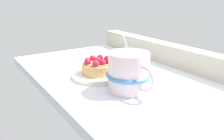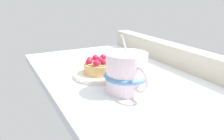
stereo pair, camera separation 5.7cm
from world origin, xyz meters
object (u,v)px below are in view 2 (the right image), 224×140
raspberry_tart (100,66)px  dessert_fork (85,57)px  coffee_mug (127,73)px  dessert_plate (100,75)px

raspberry_tart → dessert_fork: size_ratio=0.59×
coffee_mug → dessert_fork: coffee_mug is taller
dessert_plate → coffee_mug: size_ratio=1.00×
raspberry_tart → coffee_mug: bearing=6.9°
raspberry_tart → coffee_mug: coffee_mug is taller
coffee_mug → dessert_fork: size_ratio=0.94×
dessert_fork → dessert_plate: bearing=-8.9°
dessert_plate → coffee_mug: 12.38cm
raspberry_tart → coffee_mug: 11.84cm
coffee_mug → raspberry_tart: bearing=-173.1°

